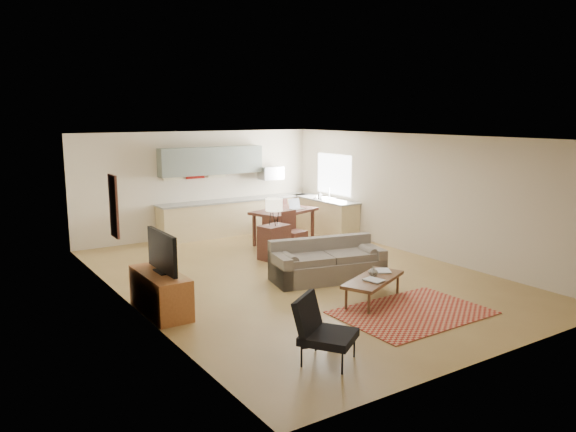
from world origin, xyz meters
TOP-DOWN VIEW (x-y plane):
  - room at (0.00, 0.00)m, footprint 9.00×9.00m
  - kitchen_counter_back at (0.90, 4.18)m, footprint 4.26×0.64m
  - kitchen_counter_right at (2.93, 3.00)m, footprint 0.64×2.26m
  - kitchen_range at (2.00, 4.18)m, footprint 0.62×0.62m
  - kitchen_microwave at (2.00, 4.20)m, footprint 0.62×0.40m
  - upper_cabinets at (0.30, 4.33)m, footprint 2.80×0.34m
  - window_right at (3.23, 3.00)m, footprint 0.02×1.40m
  - wall_art_left at (-3.21, 0.90)m, footprint 0.06×0.42m
  - triptych at (-0.10, 4.47)m, footprint 1.70×0.04m
  - rug at (0.38, -2.74)m, footprint 2.36×1.65m
  - sofa at (0.36, -0.53)m, footprint 2.37×1.41m
  - coffee_table at (0.22, -1.98)m, footprint 1.51×1.09m
  - book_a at (-0.01, -2.14)m, footprint 0.37×0.42m
  - book_b at (0.53, -1.71)m, footprint 0.52×0.53m
  - vase at (0.30, -1.88)m, footprint 0.21×0.21m
  - armchair at (-1.83, -3.43)m, footprint 1.03×1.03m
  - tv_credenza at (-2.95, -0.51)m, footprint 0.55×1.42m
  - tv at (-2.90, -0.51)m, footprint 0.11×1.09m
  - console_table at (0.34, 1.37)m, footprint 0.73×0.57m
  - table_lamp at (0.34, 1.37)m, footprint 0.45×0.45m
  - dining_table at (1.36, 2.56)m, footprint 1.84×1.40m
  - dining_chair_near at (1.12, 1.73)m, footprint 0.52×0.53m
  - dining_chair_far at (1.61, 3.38)m, footprint 0.61×0.62m
  - laptop at (1.69, 2.45)m, footprint 0.39×0.32m
  - soap_bottle at (2.83, 3.07)m, footprint 0.11×0.11m

SIDE VIEW (x-z plane):
  - rug at x=0.38m, z-range 0.00..0.02m
  - coffee_table at x=0.22m, z-range 0.00..0.42m
  - tv_credenza at x=-2.95m, z-range 0.00..0.66m
  - console_table at x=0.34m, z-range 0.00..0.75m
  - sofa at x=0.36m, z-range 0.00..0.77m
  - dining_table at x=1.36m, z-range 0.00..0.83m
  - armchair at x=-1.83m, z-range 0.00..0.85m
  - book_b at x=0.53m, z-range 0.42..0.44m
  - book_a at x=-0.01m, z-range 0.42..0.45m
  - kitchen_range at x=2.00m, z-range 0.00..0.90m
  - kitchen_counter_back at x=0.90m, z-range 0.00..0.92m
  - kitchen_counter_right at x=2.93m, z-range 0.00..0.92m
  - dining_chair_near at x=1.12m, z-range 0.00..0.92m
  - dining_chair_far at x=1.61m, z-range 0.00..0.99m
  - vase at x=0.30m, z-range 0.42..0.59m
  - laptop at x=1.69m, z-range 0.83..1.09m
  - tv at x=-2.90m, z-range 0.66..1.31m
  - soap_bottle at x=2.83m, z-range 0.92..1.11m
  - table_lamp at x=0.34m, z-range 0.75..1.35m
  - room at x=0.00m, z-range -3.15..5.85m
  - kitchen_microwave at x=2.00m, z-range 1.38..1.73m
  - window_right at x=3.23m, z-range 1.02..2.08m
  - wall_art_left at x=-3.21m, z-range 1.00..2.10m
  - triptych at x=-0.10m, z-range 1.50..2.00m
  - upper_cabinets at x=0.30m, z-range 1.60..2.30m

